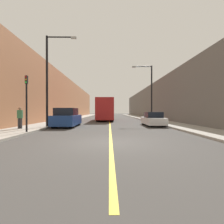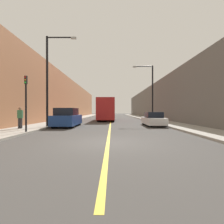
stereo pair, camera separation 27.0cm
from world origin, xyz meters
TOP-DOWN VIEW (x-y plane):
  - ground_plane at (0.00, 0.00)m, footprint 200.00×200.00m
  - sidewalk_left at (-6.96, 30.00)m, footprint 2.99×72.00m
  - sidewalk_right at (6.96, 30.00)m, footprint 2.99×72.00m
  - building_row_left at (-10.45, 30.00)m, footprint 4.00×72.00m
  - building_row_right at (10.45, 30.00)m, footprint 4.00×72.00m
  - road_center_line at (0.00, 30.00)m, footprint 0.16×72.00m
  - bus at (-0.72, 20.20)m, footprint 2.59×10.30m
  - parked_suv_left at (-4.22, 8.59)m, footprint 2.04×4.92m
  - car_right_near at (4.48, 9.51)m, footprint 1.76×4.40m
  - street_lamp_left at (-5.53, 7.43)m, footprint 2.80×0.24m
  - street_lamp_right at (5.51, 15.36)m, footprint 2.80×0.24m
  - traffic_light at (-5.66, 3.28)m, footprint 0.16×0.18m
  - pedestrian at (-7.27, 5.57)m, footprint 0.38×0.24m

SIDE VIEW (x-z plane):
  - ground_plane at x=0.00m, z-range 0.00..0.00m
  - road_center_line at x=0.00m, z-range 0.00..0.01m
  - sidewalk_left at x=-6.96m, z-range 0.00..0.14m
  - sidewalk_right at x=6.96m, z-range 0.00..0.14m
  - car_right_near at x=4.48m, z-range -0.07..1.38m
  - parked_suv_left at x=-4.22m, z-range -0.06..1.77m
  - pedestrian at x=-7.27m, z-range 0.17..1.90m
  - bus at x=-0.72m, z-range 0.11..3.56m
  - traffic_light at x=-5.66m, z-range 0.32..4.12m
  - building_row_right at x=10.45m, z-range 0.00..7.01m
  - building_row_left at x=-10.45m, z-range 0.00..8.29m
  - street_lamp_right at x=5.51m, z-range 0.70..8.33m
  - street_lamp_left at x=-5.53m, z-range 0.71..8.96m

